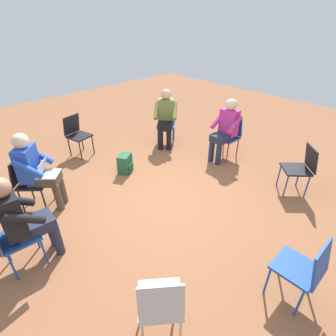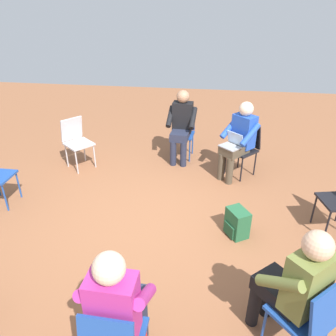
# 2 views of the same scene
# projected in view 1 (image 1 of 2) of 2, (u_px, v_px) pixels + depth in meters

# --- Properties ---
(ground_plane) EXTENTS (14.00, 14.00, 0.00)m
(ground_plane) POSITION_uv_depth(u_px,v_px,m) (163.00, 198.00, 4.33)
(ground_plane) COLOR brown
(chair_northwest) EXTENTS (0.58, 0.58, 0.85)m
(chair_northwest) POSITION_uv_depth(u_px,v_px,m) (301.00, 166.00, 4.24)
(chair_northwest) COLOR black
(chair_northwest) RESTS_ON ground
(chair_southwest) EXTENTS (0.59, 0.58, 0.85)m
(chair_southwest) POSITION_uv_depth(u_px,v_px,m) (166.00, 121.00, 5.95)
(chair_southwest) COLOR #1E4799
(chair_southwest) RESTS_ON ground
(chair_north) EXTENTS (0.40, 0.44, 0.85)m
(chair_north) POSITION_uv_depth(u_px,v_px,m) (304.00, 268.00, 2.58)
(chair_north) COLOR #1E4799
(chair_north) RESTS_ON ground
(chair_west) EXTENTS (0.45, 0.41, 0.85)m
(chair_west) POSITION_uv_depth(u_px,v_px,m) (229.00, 134.00, 5.33)
(chair_west) COLOR #1E4799
(chair_west) RESTS_ON ground
(chair_northeast) EXTENTS (0.58, 0.58, 0.85)m
(chair_northeast) POSITION_uv_depth(u_px,v_px,m) (161.00, 303.00, 2.27)
(chair_northeast) COLOR #B7B7BC
(chair_northeast) RESTS_ON ground
(chair_south) EXTENTS (0.48, 0.51, 0.85)m
(chair_south) POSITION_uv_depth(u_px,v_px,m) (77.00, 133.00, 5.40)
(chair_south) COLOR black
(chair_south) RESTS_ON ground
(chair_southeast) EXTENTS (0.59, 0.58, 0.85)m
(chair_southeast) POSITION_uv_depth(u_px,v_px,m) (28.00, 179.00, 3.91)
(chair_southeast) COLOR black
(chair_southeast) RESTS_ON ground
(chair_east) EXTENTS (0.47, 0.43, 0.85)m
(chair_east) POSITION_uv_depth(u_px,v_px,m) (11.00, 236.00, 2.93)
(chair_east) COLOR #1E4799
(chair_east) RESTS_ON ground
(person_with_laptop) EXTENTS (0.64, 0.64, 1.24)m
(person_with_laptop) POSITION_uv_depth(u_px,v_px,m) (36.00, 168.00, 3.81)
(person_with_laptop) COLOR #4C4233
(person_with_laptop) RESTS_ON ground
(person_in_black) EXTENTS (0.54, 0.52, 1.24)m
(person_in_black) POSITION_uv_depth(u_px,v_px,m) (22.00, 217.00, 2.92)
(person_in_black) COLOR #23283D
(person_in_black) RESTS_ON ground
(person_in_magenta) EXTENTS (0.53, 0.50, 1.24)m
(person_in_magenta) POSITION_uv_depth(u_px,v_px,m) (226.00, 127.00, 5.13)
(person_in_magenta) COLOR #23283D
(person_in_magenta) RESTS_ON ground
(person_in_olive) EXTENTS (0.63, 0.63, 1.24)m
(person_in_olive) POSITION_uv_depth(u_px,v_px,m) (166.00, 115.00, 5.71)
(person_in_olive) COLOR black
(person_in_olive) RESTS_ON ground
(backpack_near_laptop_user) EXTENTS (0.34, 0.32, 0.36)m
(backpack_near_laptop_user) POSITION_uv_depth(u_px,v_px,m) (125.00, 164.00, 4.96)
(backpack_near_laptop_user) COLOR #235B38
(backpack_near_laptop_user) RESTS_ON ground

